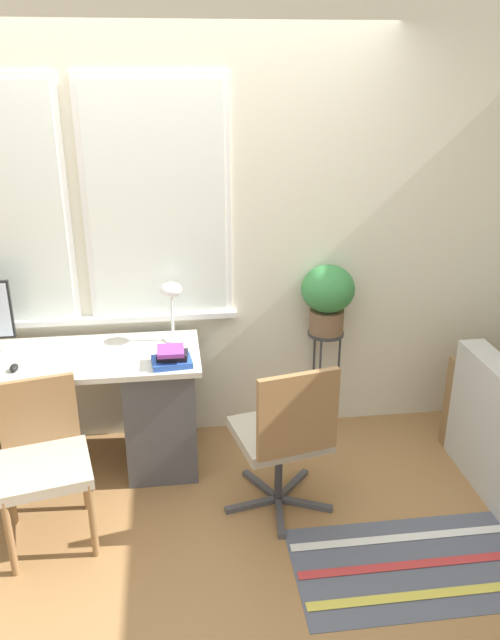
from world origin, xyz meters
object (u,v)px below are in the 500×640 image
(desk_chair_wooden, at_px, (43,458))
(office_chair_swivel, at_px, (285,435))
(potted_plant, at_px, (328,295))
(desk_lamp, at_px, (171,296))
(book_stack, at_px, (172,357))
(mouse, at_px, (14,368))
(plant_stand, at_px, (325,347))

(desk_chair_wooden, height_order, office_chair_swivel, office_chair_swivel)
(potted_plant, bearing_deg, office_chair_swivel, -117.08)
(desk_chair_wooden, bearing_deg, desk_lamp, 34.92)
(potted_plant, bearing_deg, book_stack, -156.70)
(mouse, relative_size, potted_plant, 0.17)
(plant_stand, relative_size, potted_plant, 1.62)
(mouse, distance_m, potted_plant, 1.87)
(mouse, xyz_separation_m, book_stack, (0.84, -0.03, 0.02))
(mouse, bearing_deg, office_chair_swivel, -15.84)
(book_stack, distance_m, desk_chair_wooden, 0.83)
(mouse, relative_size, book_stack, 0.32)
(office_chair_swivel, height_order, plant_stand, office_chair_swivel)
(mouse, distance_m, plant_stand, 1.86)
(office_chair_swivel, height_order, potted_plant, potted_plant)
(mouse, relative_size, desk_chair_wooden, 0.09)
(desk_lamp, distance_m, office_chair_swivel, 1.05)
(book_stack, bearing_deg, desk_lamp, 87.92)
(office_chair_swivel, bearing_deg, book_stack, -45.06)
(book_stack, relative_size, desk_chair_wooden, 0.28)
(book_stack, bearing_deg, desk_chair_wooden, -149.44)
(desk_lamp, xyz_separation_m, desk_chair_wooden, (-0.67, -0.72, -0.57))
(desk_lamp, bearing_deg, mouse, -160.39)
(office_chair_swivel, bearing_deg, desk_chair_wooden, -11.18)
(mouse, distance_m, desk_chair_wooden, 0.55)
(office_chair_swivel, relative_size, potted_plant, 2.09)
(plant_stand, bearing_deg, mouse, -167.93)
(mouse, relative_size, plant_stand, 0.11)
(desk_lamp, relative_size, desk_chair_wooden, 0.44)
(desk_lamp, bearing_deg, office_chair_swivel, -51.74)
(mouse, height_order, desk_chair_wooden, desk_chair_wooden)
(desk_lamp, bearing_deg, desk_chair_wooden, -132.76)
(book_stack, bearing_deg, office_chair_swivel, -33.08)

